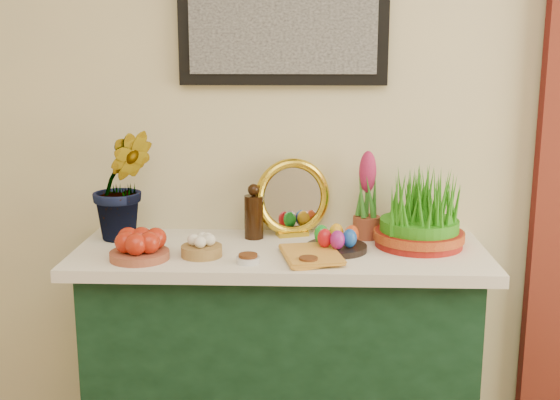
% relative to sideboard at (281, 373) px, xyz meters
% --- Properties ---
extents(sideboard, '(1.30, 0.45, 0.85)m').
position_rel_sideboard_xyz_m(sideboard, '(0.00, 0.00, 0.00)').
color(sideboard, '#163D26').
rests_on(sideboard, ground).
extents(tablecloth, '(1.40, 0.55, 0.04)m').
position_rel_sideboard_xyz_m(tablecloth, '(0.00, 0.00, 0.45)').
color(tablecloth, white).
rests_on(tablecloth, sideboard).
extents(hyacinth_green, '(0.32, 0.29, 0.52)m').
position_rel_sideboard_xyz_m(hyacinth_green, '(-0.56, 0.10, 0.73)').
color(hyacinth_green, '#317C25').
rests_on(hyacinth_green, tablecloth).
extents(apple_bowl, '(0.25, 0.25, 0.10)m').
position_rel_sideboard_xyz_m(apple_bowl, '(-0.45, -0.14, 0.51)').
color(apple_bowl, brown).
rests_on(apple_bowl, tablecloth).
extents(garlic_basket, '(0.18, 0.18, 0.08)m').
position_rel_sideboard_xyz_m(garlic_basket, '(-0.26, -0.10, 0.50)').
color(garlic_basket, '#AA7D44').
rests_on(garlic_basket, tablecloth).
extents(vinegar_cruet, '(0.07, 0.07, 0.20)m').
position_rel_sideboard_xyz_m(vinegar_cruet, '(-0.10, 0.13, 0.55)').
color(vinegar_cruet, black).
rests_on(vinegar_cruet, tablecloth).
extents(mirror, '(0.29, 0.15, 0.28)m').
position_rel_sideboard_xyz_m(mirror, '(0.04, 0.18, 0.60)').
color(mirror, gold).
rests_on(mirror, tablecloth).
extents(book, '(0.20, 0.26, 0.03)m').
position_rel_sideboard_xyz_m(book, '(0.02, -0.14, 0.48)').
color(book, gold).
rests_on(book, tablecloth).
extents(spice_dish_left, '(0.08, 0.08, 0.03)m').
position_rel_sideboard_xyz_m(spice_dish_left, '(-0.10, -0.17, 0.48)').
color(spice_dish_left, silver).
rests_on(spice_dish_left, tablecloth).
extents(spice_dish_right, '(0.07, 0.07, 0.03)m').
position_rel_sideboard_xyz_m(spice_dish_right, '(0.10, -0.20, 0.48)').
color(spice_dish_right, silver).
rests_on(spice_dish_right, tablecloth).
extents(egg_plate, '(0.22, 0.22, 0.08)m').
position_rel_sideboard_xyz_m(egg_plate, '(0.19, -0.03, 0.50)').
color(egg_plate, black).
rests_on(egg_plate, tablecloth).
extents(hyacinth_pink, '(0.10, 0.10, 0.32)m').
position_rel_sideboard_xyz_m(hyacinth_pink, '(0.30, 0.15, 0.61)').
color(hyacinth_pink, brown).
rests_on(hyacinth_pink, tablecloth).
extents(wheatgrass_sabzeh, '(0.31, 0.31, 0.25)m').
position_rel_sideboard_xyz_m(wheatgrass_sabzeh, '(0.48, 0.05, 0.58)').
color(wheatgrass_sabzeh, maroon).
rests_on(wheatgrass_sabzeh, tablecloth).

